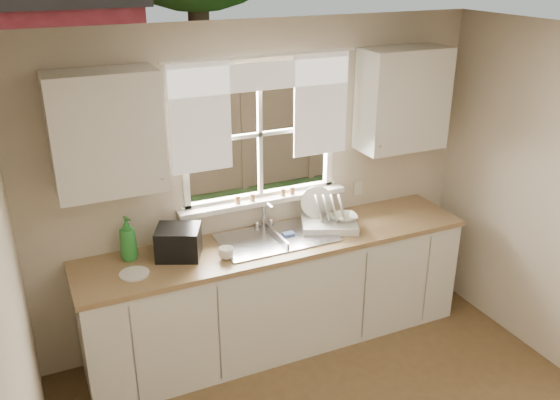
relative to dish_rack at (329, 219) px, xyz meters
name	(u,v)px	position (x,y,z in m)	size (l,w,h in m)	color
room_walls	(426,325)	(-0.46, -1.79, 0.25)	(3.62, 4.02, 2.50)	beige
ceiling	(445,62)	(-0.46, -1.72, 1.52)	(3.60, 4.00, 0.02)	silver
window	(261,156)	(-0.46, 0.28, 0.50)	(1.38, 0.16, 1.06)	white
curtains	(263,99)	(-0.46, 0.23, 0.95)	(1.50, 0.03, 0.81)	white
base_cabinets	(278,294)	(-0.46, -0.04, -0.55)	(3.00, 0.62, 0.87)	silver
countertop	(278,242)	(-0.46, -0.04, -0.09)	(3.04, 0.65, 0.04)	#937249
upper_cabinet_left	(106,133)	(-1.61, 0.10, 0.87)	(0.70, 0.33, 0.80)	silver
upper_cabinet_right	(403,99)	(0.69, 0.10, 0.87)	(0.70, 0.33, 0.80)	silver
wall_outlet	(358,188)	(0.42, 0.26, 0.10)	(0.08, 0.01, 0.12)	beige
sill_jars	(267,195)	(-0.44, 0.22, 0.20)	(0.50, 0.04, 0.06)	brown
sink	(277,247)	(-0.46, -0.01, -0.15)	(0.88, 0.52, 0.40)	#B7B7BC
dish_rack	(329,219)	(0.00, 0.00, 0.00)	(0.52, 0.47, 0.30)	white
bowl	(345,217)	(0.12, -0.05, 0.01)	(0.19, 0.19, 0.05)	silver
soap_bottle_a	(128,238)	(-1.54, 0.12, 0.09)	(0.12, 0.13, 0.32)	#2C8833
soap_bottle_b	(182,238)	(-1.17, 0.08, 0.03)	(0.09, 0.10, 0.21)	blue
soap_bottle_c	(161,240)	(-1.30, 0.16, 0.01)	(0.13, 0.13, 0.16)	beige
saucer	(134,274)	(-1.56, -0.11, -0.07)	(0.20, 0.20, 0.01)	silver
cup	(226,253)	(-0.92, -0.16, -0.03)	(0.11, 0.11, 0.09)	silver
black_appliance	(179,242)	(-1.21, 0.02, 0.04)	(0.30, 0.26, 0.22)	black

